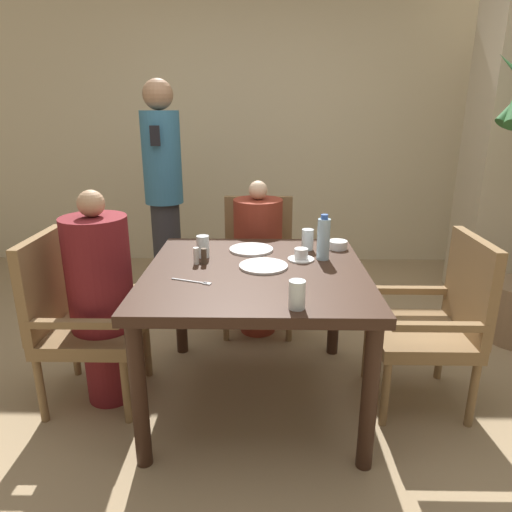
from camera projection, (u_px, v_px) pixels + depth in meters
ground_plane at (256, 397)px, 2.47m from camera, size 16.00×16.00×0.00m
wall_back at (260, 118)px, 4.34m from camera, size 8.00×0.06×2.80m
pillar_stone at (508, 128)px, 3.47m from camera, size 0.48×0.48×2.70m
dining_table at (256, 287)px, 2.27m from camera, size 1.08×1.10×0.74m
chair_left_side at (76, 315)px, 2.34m from camera, size 0.49×0.48×0.90m
diner_in_left_chair at (102, 298)px, 2.30m from camera, size 0.32×0.32×1.13m
chair_far_side at (258, 259)px, 3.21m from camera, size 0.48×0.49×0.90m
diner_in_far_chair at (258, 257)px, 3.05m from camera, size 0.32×0.32×1.05m
chair_right_side at (438, 318)px, 2.31m from camera, size 0.49×0.48×0.90m
standing_host at (164, 188)px, 3.48m from camera, size 0.29×0.32×1.70m
plate_main_left at (263, 266)px, 2.27m from camera, size 0.24×0.24×0.01m
plate_main_right at (251, 249)px, 2.54m from camera, size 0.24×0.24×0.01m
teacup_with_saucer at (301, 256)px, 2.37m from camera, size 0.14×0.14×0.06m
bowl_small at (338, 245)px, 2.56m from camera, size 0.11×0.11×0.05m
water_bottle at (323, 239)px, 2.36m from camera, size 0.07×0.07×0.24m
glass_tall_near at (203, 247)px, 2.41m from camera, size 0.07×0.07×0.12m
glass_tall_mid at (297, 295)px, 1.78m from camera, size 0.07×0.07×0.12m
glass_tall_far at (308, 240)px, 2.54m from camera, size 0.07×0.07×0.12m
salt_shaker at (196, 256)px, 2.31m from camera, size 0.03×0.03×0.09m
pepper_shaker at (204, 256)px, 2.31m from camera, size 0.03×0.03×0.08m
fork_beside_plate at (195, 282)px, 2.07m from camera, size 0.19×0.08×0.00m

